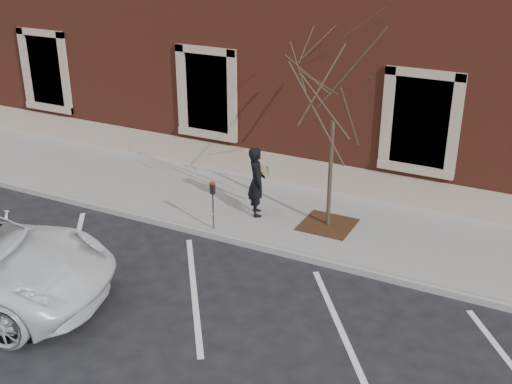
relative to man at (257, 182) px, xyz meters
The scene contains 9 objects.
ground 1.71m from the man, 75.15° to the right, with size 120.00×120.00×0.00m, color #28282B.
sidewalk_near 1.10m from the man, 50.95° to the left, with size 40.00×3.50×0.15m, color #9E9A95.
curb_near 1.70m from the man, 75.67° to the right, with size 40.00×0.12×0.15m, color #9E9E99.
parking_stripes 3.68m from the man, 84.33° to the right, with size 28.00×4.40×0.01m, color silver, non-canonical shape.
building_civic 7.08m from the man, 86.88° to the left, with size 40.00×8.62×8.00m.
man is the anchor object (origin of this frame).
parking_meter 1.31m from the man, 114.13° to the right, with size 0.11×0.08×1.21m.
tree_grate 2.02m from the man, ahead, with size 1.21×1.21×0.03m, color #483017.
sapling 3.06m from the man, ahead, with size 2.86×2.86×4.77m.
Camera 1 is at (6.16, -11.56, 7.13)m, focal length 45.00 mm.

